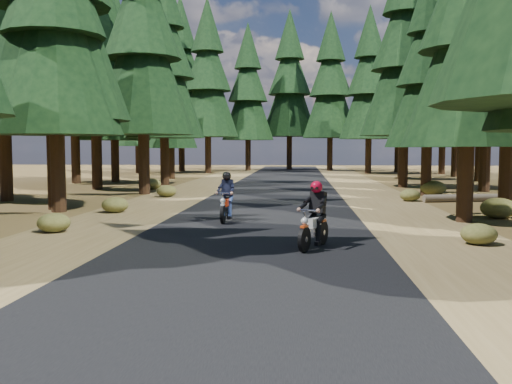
{
  "coord_description": "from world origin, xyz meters",
  "views": [
    {
      "loc": [
        1.12,
        -12.98,
        2.23
      ],
      "look_at": [
        0.0,
        1.5,
        1.1
      ],
      "focal_mm": 40.0,
      "sensor_mm": 36.0,
      "label": 1
    }
  ],
  "objects": [
    {
      "name": "understory_shrubs",
      "position": [
        1.62,
        6.79,
        0.29
      ],
      "size": [
        15.25,
        26.38,
        0.71
      ],
      "color": "#474C1E",
      "rests_on": "ground"
    },
    {
      "name": "log_near",
      "position": [
        8.82,
        11.24,
        0.16
      ],
      "size": [
        5.37,
        1.51,
        0.32
      ],
      "primitive_type": "cylinder",
      "rotation": [
        0.0,
        1.57,
        0.22
      ],
      "color": "#4C4233",
      "rests_on": "ground"
    },
    {
      "name": "rider_lead",
      "position": [
        1.43,
        -0.45,
        0.5
      ],
      "size": [
        1.11,
        1.73,
        1.48
      ],
      "rotation": [
        0.0,
        0.0,
        2.74
      ],
      "color": "beige",
      "rests_on": "road"
    },
    {
      "name": "rider_follow",
      "position": [
        -1.1,
        3.98,
        0.5
      ],
      "size": [
        0.57,
        1.69,
        1.49
      ],
      "rotation": [
        0.0,
        0.0,
        3.1
      ],
      "color": "#A9270B",
      "rests_on": "road"
    },
    {
      "name": "shoulder_l",
      "position": [
        -4.6,
        5.0,
        0.0
      ],
      "size": [
        3.2,
        100.0,
        0.01
      ],
      "primitive_type": "cube",
      "color": "brown",
      "rests_on": "ground"
    },
    {
      "name": "road",
      "position": [
        0.0,
        5.0,
        0.01
      ],
      "size": [
        6.0,
        100.0,
        0.01
      ],
      "primitive_type": "cube",
      "color": "black",
      "rests_on": "ground"
    },
    {
      "name": "shoulder_r",
      "position": [
        4.6,
        5.0,
        0.0
      ],
      "size": [
        3.2,
        100.0,
        0.01
      ],
      "primitive_type": "cube",
      "color": "brown",
      "rests_on": "ground"
    },
    {
      "name": "pine_forest",
      "position": [
        -0.02,
        21.05,
        7.89
      ],
      "size": [
        34.59,
        55.08,
        16.32
      ],
      "color": "black",
      "rests_on": "ground"
    },
    {
      "name": "ground",
      "position": [
        0.0,
        0.0,
        0.0
      ],
      "size": [
        120.0,
        120.0,
        0.0
      ],
      "primitive_type": "plane",
      "color": "#4B3A1A",
      "rests_on": "ground"
    }
  ]
}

